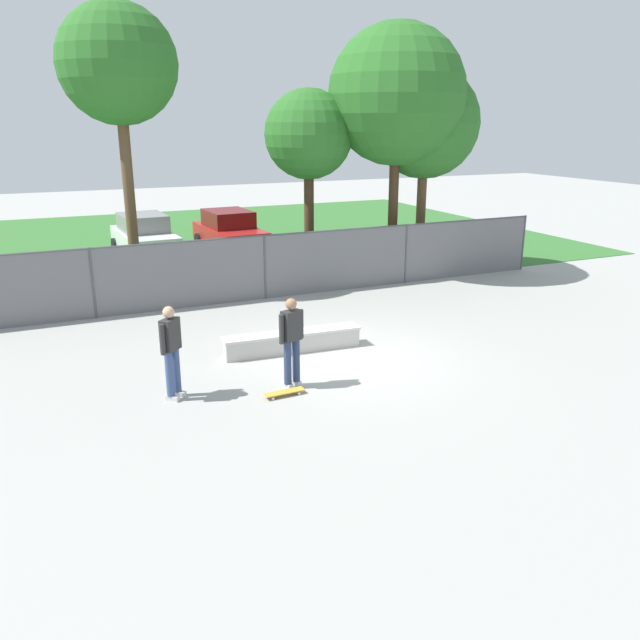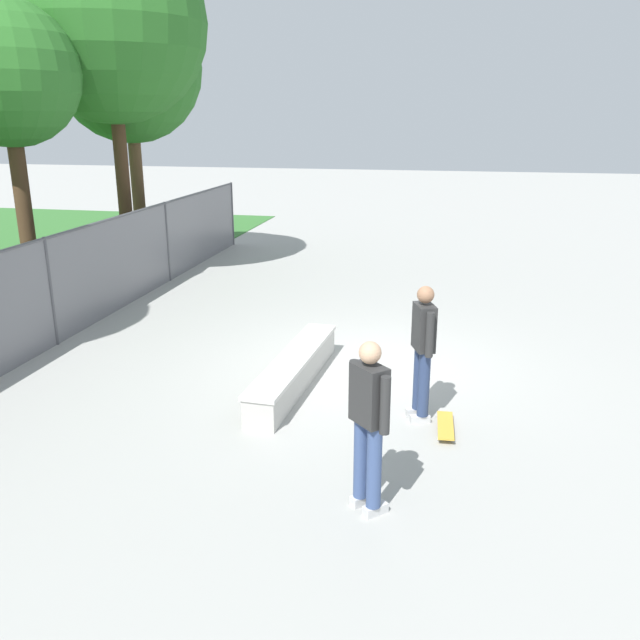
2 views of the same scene
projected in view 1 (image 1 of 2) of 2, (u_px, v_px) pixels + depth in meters
The scene contains 13 objects.
ground_plane at pixel (348, 359), 14.15m from camera, with size 80.00×80.00×0.00m, color #9E9E99.
grass_strip at pixel (187, 241), 27.90m from camera, with size 31.19×20.00×0.02m, color #336B2D.
concrete_ledge at pixel (292, 341), 14.53m from camera, with size 3.22×0.68×0.47m.
skateboarder at pixel (292, 339), 12.35m from camera, with size 0.57×0.37×1.82m.
skateboard at pixel (284, 392), 12.21m from camera, with size 0.81×0.24×0.09m.
chainlink_fence at pixel (265, 264), 18.62m from camera, with size 19.26×0.07×1.91m.
tree_near_left at pixel (118, 66), 17.60m from camera, with size 3.31×3.31×8.21m.
tree_near_right at pixel (309, 136), 20.09m from camera, with size 2.81×2.81×6.05m.
tree_mid at pixel (397, 95), 20.03m from camera, with size 4.38×4.38×8.02m.
tree_far at pixel (425, 124), 21.02m from camera, with size 3.62×3.62×6.79m.
car_white at pixel (144, 236), 24.33m from camera, with size 2.21×4.30×1.66m.
car_red at pixel (230, 231), 25.37m from camera, with size 2.21×4.30×1.66m.
bystander at pixel (171, 348), 11.83m from camera, with size 0.46×0.45×1.82m.
Camera 1 is at (-5.97, -11.84, 5.05)m, focal length 35.78 mm.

